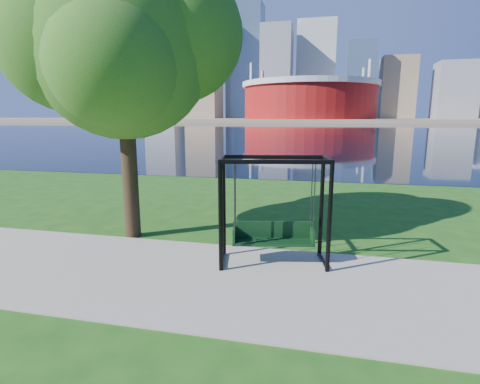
% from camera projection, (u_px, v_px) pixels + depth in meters
% --- Properties ---
extents(ground, '(900.00, 900.00, 0.00)m').
position_uv_depth(ground, '(253.00, 273.00, 7.99)').
color(ground, '#1E5114').
rests_on(ground, ground).
extents(path, '(120.00, 4.00, 0.03)m').
position_uv_depth(path, '(248.00, 282.00, 7.51)').
color(path, '#9E937F').
rests_on(path, ground).
extents(river, '(900.00, 180.00, 0.02)m').
position_uv_depth(river, '(322.00, 129.00, 105.45)').
color(river, black).
rests_on(river, ground).
extents(far_bank, '(900.00, 228.00, 2.00)m').
position_uv_depth(far_bank, '(325.00, 120.00, 300.19)').
color(far_bank, '#937F60').
rests_on(far_bank, ground).
extents(stadium, '(83.00, 83.00, 32.00)m').
position_uv_depth(stadium, '(309.00, 99.00, 231.92)').
color(stadium, maroon).
rests_on(stadium, far_bank).
extents(skyline, '(392.00, 66.00, 96.50)m').
position_uv_depth(skyline, '(322.00, 76.00, 307.03)').
color(skyline, gray).
rests_on(skyline, far_bank).
extents(swing, '(2.52, 1.47, 2.42)m').
position_uv_depth(swing, '(273.00, 213.00, 8.28)').
color(swing, black).
rests_on(swing, ground).
extents(park_tree, '(5.93, 5.35, 7.36)m').
position_uv_depth(park_tree, '(121.00, 43.00, 9.50)').
color(park_tree, black).
rests_on(park_tree, ground).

